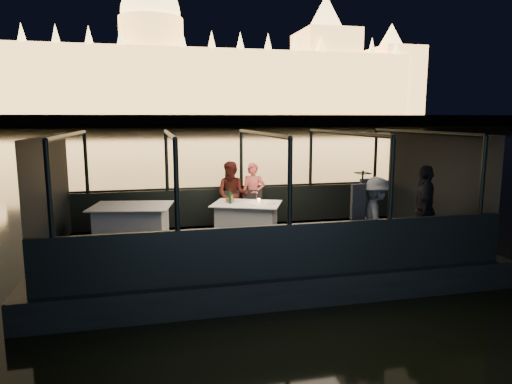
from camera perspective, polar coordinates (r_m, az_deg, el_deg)
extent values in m
plane|color=black|center=(89.02, -11.80, 7.10)|extent=(500.00, 500.00, 0.00)
cube|color=black|center=(9.71, 0.54, -9.44)|extent=(8.60, 4.40, 1.00)
cube|color=black|center=(9.57, 0.55, -6.72)|extent=(8.00, 4.00, 0.04)
cube|color=black|center=(11.36, -1.83, -1.72)|extent=(8.00, 0.08, 0.90)
cube|color=black|center=(7.59, 4.15, -7.35)|extent=(8.00, 0.08, 0.90)
cube|color=#423D33|center=(218.96, -12.69, 8.52)|extent=(400.00, 140.00, 6.00)
cube|color=white|center=(10.05, -1.17, -3.55)|extent=(1.74, 1.53, 0.77)
cube|color=silver|center=(9.76, -15.22, -4.27)|extent=(1.77, 1.43, 0.84)
cube|color=black|center=(10.79, -2.94, -2.32)|extent=(0.51, 0.51, 0.89)
cube|color=black|center=(10.71, -0.08, -2.39)|extent=(0.52, 0.52, 0.91)
imported|color=#E85B54|center=(10.98, -0.34, -0.50)|extent=(0.64, 0.53, 1.55)
imported|color=#451713|center=(10.89, -2.99, -0.60)|extent=(0.93, 0.84, 1.59)
imported|color=silver|center=(8.72, 14.73, -2.72)|extent=(0.74, 1.09, 1.55)
imported|color=black|center=(9.43, 20.27, -2.10)|extent=(0.91, 1.08, 1.73)
cylinder|color=#143719|center=(9.94, -3.25, -0.59)|extent=(0.08, 0.08, 0.33)
cylinder|color=brown|center=(10.13, -3.26, -1.03)|extent=(0.20, 0.20, 0.08)
cylinder|color=#F99D3E|center=(10.11, 0.37, -1.04)|extent=(0.07, 0.07, 0.08)
cylinder|color=silver|center=(10.01, 1.73, -1.34)|extent=(0.29, 0.29, 0.01)
cylinder|color=silver|center=(10.15, -2.60, -1.20)|extent=(0.30, 0.30, 0.02)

